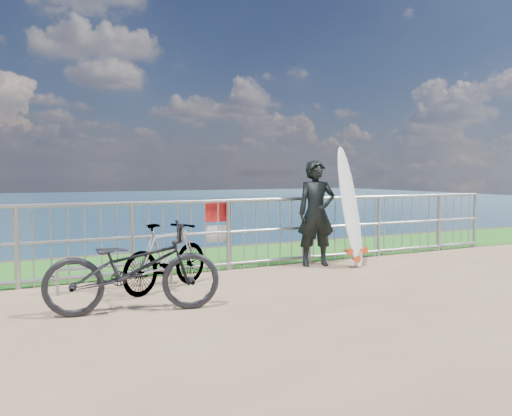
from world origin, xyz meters
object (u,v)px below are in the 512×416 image
surfer (316,213)px  bicycle_near (133,268)px  surfboard (350,211)px  bicycle_far (167,256)px

surfer → bicycle_near: bearing=-140.6°
bicycle_near → surfer: bearing=-55.0°
surfboard → bicycle_near: (-3.78, -1.18, -0.42)m
bicycle_far → surfer: bearing=-106.4°
surfboard → bicycle_far: 3.21m
bicycle_near → surfboard: bearing=-61.9°
bicycle_near → bicycle_far: size_ratio=1.27×
surfboard → bicycle_far: bearing=-174.6°
surfer → surfboard: bearing=-19.7°
bicycle_near → bicycle_far: bearing=-24.5°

